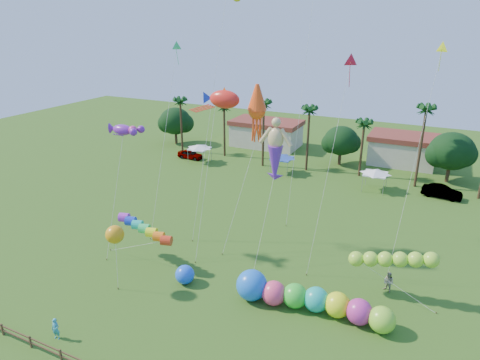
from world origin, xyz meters
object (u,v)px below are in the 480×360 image
at_px(caterpillar_inflatable, 306,299).
at_px(spectator_b, 389,282).
at_px(car_b, 442,192).
at_px(spectator_a, 56,329).
at_px(car_a, 190,154).
at_px(blue_ball, 185,275).

bearing_deg(caterpillar_inflatable, spectator_b, 40.61).
bearing_deg(car_b, spectator_a, 156.10).
bearing_deg(car_b, caterpillar_inflatable, 170.17).
relative_size(car_a, caterpillar_inflatable, 0.34).
bearing_deg(spectator_a, spectator_b, 29.44).
distance_m(car_b, spectator_a, 48.41).
relative_size(spectator_b, blue_ball, 1.10).
xyz_separation_m(car_a, spectator_b, (35.66, -24.76, 0.18)).
distance_m(spectator_b, caterpillar_inflatable, 7.94).
bearing_deg(blue_ball, spectator_a, -114.53).
bearing_deg(spectator_b, blue_ball, -126.94).
relative_size(spectator_a, caterpillar_inflatable, 0.13).
height_order(spectator_a, spectator_b, spectator_b).
relative_size(spectator_a, blue_ball, 1.00).
bearing_deg(car_a, spectator_a, -159.92).
xyz_separation_m(car_a, spectator_a, (14.43, -41.56, 0.10)).
distance_m(spectator_a, blue_ball, 11.23).
relative_size(car_a, car_b, 0.89).
relative_size(car_a, spectator_b, 2.37).
distance_m(caterpillar_inflatable, blue_ball, 10.98).
bearing_deg(caterpillar_inflatable, car_b, 69.45).
bearing_deg(car_b, blue_ball, 154.29).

